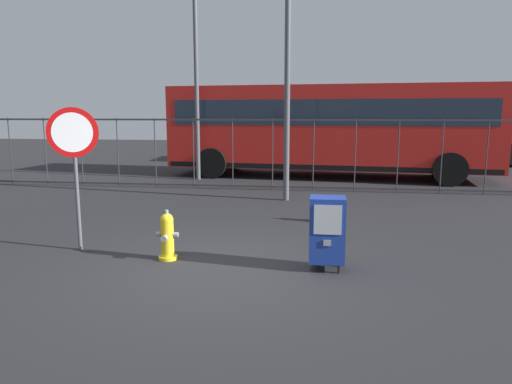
{
  "coord_description": "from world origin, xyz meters",
  "views": [
    {
      "loc": [
        1.29,
        -6.13,
        2.15
      ],
      "look_at": [
        0.3,
        1.2,
        0.9
      ],
      "focal_mm": 33.15,
      "sensor_mm": 36.0,
      "label": 1
    }
  ],
  "objects_px": {
    "traffic_cone": "(323,209)",
    "street_light_near_right": "(288,25)",
    "street_light_near_left": "(196,57)",
    "stop_sign": "(74,149)",
    "newspaper_box_primary": "(327,229)",
    "bus_far": "(416,123)",
    "fire_hydrant": "(167,236)",
    "bus_near": "(329,126)"
  },
  "relations": [
    {
      "from": "traffic_cone",
      "to": "street_light_near_right",
      "type": "distance_m",
      "value": 4.6
    },
    {
      "from": "street_light_near_left",
      "to": "stop_sign",
      "type": "bearing_deg",
      "value": -88.89
    },
    {
      "from": "newspaper_box_primary",
      "to": "street_light_near_right",
      "type": "relative_size",
      "value": 0.14
    },
    {
      "from": "street_light_near_left",
      "to": "bus_far",
      "type": "bearing_deg",
      "value": 37.19
    },
    {
      "from": "stop_sign",
      "to": "traffic_cone",
      "type": "bearing_deg",
      "value": 33.17
    },
    {
      "from": "newspaper_box_primary",
      "to": "traffic_cone",
      "type": "relative_size",
      "value": 1.92
    },
    {
      "from": "fire_hydrant",
      "to": "bus_far",
      "type": "distance_m",
      "value": 15.66
    },
    {
      "from": "bus_near",
      "to": "street_light_near_right",
      "type": "xyz_separation_m",
      "value": [
        -1.08,
        -4.49,
        2.47
      ]
    },
    {
      "from": "fire_hydrant",
      "to": "newspaper_box_primary",
      "type": "bearing_deg",
      "value": -3.79
    },
    {
      "from": "newspaper_box_primary",
      "to": "street_light_near_left",
      "type": "bearing_deg",
      "value": 115.37
    },
    {
      "from": "newspaper_box_primary",
      "to": "stop_sign",
      "type": "height_order",
      "value": "stop_sign"
    },
    {
      "from": "bus_near",
      "to": "bus_far",
      "type": "bearing_deg",
      "value": 57.96
    },
    {
      "from": "stop_sign",
      "to": "street_light_near_left",
      "type": "distance_m",
      "value": 8.33
    },
    {
      "from": "fire_hydrant",
      "to": "street_light_near_left",
      "type": "relative_size",
      "value": 0.11
    },
    {
      "from": "fire_hydrant",
      "to": "bus_near",
      "type": "height_order",
      "value": "bus_near"
    },
    {
      "from": "stop_sign",
      "to": "bus_near",
      "type": "distance_m",
      "value": 10.05
    },
    {
      "from": "stop_sign",
      "to": "bus_far",
      "type": "relative_size",
      "value": 0.21
    },
    {
      "from": "fire_hydrant",
      "to": "traffic_cone",
      "type": "distance_m",
      "value": 3.6
    },
    {
      "from": "newspaper_box_primary",
      "to": "bus_near",
      "type": "xyz_separation_m",
      "value": [
        0.15,
        9.66,
        1.14
      ]
    },
    {
      "from": "newspaper_box_primary",
      "to": "bus_far",
      "type": "xyz_separation_m",
      "value": [
        3.9,
        14.46,
        1.14
      ]
    },
    {
      "from": "newspaper_box_primary",
      "to": "street_light_near_left",
      "type": "height_order",
      "value": "street_light_near_left"
    },
    {
      "from": "street_light_near_right",
      "to": "traffic_cone",
      "type": "bearing_deg",
      "value": -68.34
    },
    {
      "from": "street_light_near_right",
      "to": "bus_near",
      "type": "bearing_deg",
      "value": 76.46
    },
    {
      "from": "stop_sign",
      "to": "traffic_cone",
      "type": "height_order",
      "value": "stop_sign"
    },
    {
      "from": "bus_near",
      "to": "bus_far",
      "type": "relative_size",
      "value": 1.0
    },
    {
      "from": "street_light_near_right",
      "to": "newspaper_box_primary",
      "type": "bearing_deg",
      "value": -79.85
    },
    {
      "from": "street_light_near_left",
      "to": "street_light_near_right",
      "type": "height_order",
      "value": "street_light_near_right"
    },
    {
      "from": "bus_near",
      "to": "bus_far",
      "type": "xyz_separation_m",
      "value": [
        3.75,
        4.8,
        0.0
      ]
    },
    {
      "from": "stop_sign",
      "to": "street_light_near_right",
      "type": "height_order",
      "value": "street_light_near_right"
    },
    {
      "from": "fire_hydrant",
      "to": "street_light_near_right",
      "type": "xyz_separation_m",
      "value": [
        1.4,
        5.02,
        3.82
      ]
    },
    {
      "from": "bus_far",
      "to": "street_light_near_right",
      "type": "relative_size",
      "value": 1.48
    },
    {
      "from": "bus_near",
      "to": "street_light_near_left",
      "type": "relative_size",
      "value": 1.63
    },
    {
      "from": "stop_sign",
      "to": "bus_near",
      "type": "height_order",
      "value": "bus_near"
    },
    {
      "from": "newspaper_box_primary",
      "to": "traffic_cone",
      "type": "distance_m",
      "value": 2.95
    },
    {
      "from": "newspaper_box_primary",
      "to": "street_light_near_right",
      "type": "height_order",
      "value": "street_light_near_right"
    },
    {
      "from": "stop_sign",
      "to": "street_light_near_left",
      "type": "relative_size",
      "value": 0.34
    },
    {
      "from": "traffic_cone",
      "to": "bus_far",
      "type": "distance_m",
      "value": 12.27
    },
    {
      "from": "bus_far",
      "to": "fire_hydrant",
      "type": "bearing_deg",
      "value": -117.91
    },
    {
      "from": "newspaper_box_primary",
      "to": "street_light_near_left",
      "type": "distance_m",
      "value": 9.91
    },
    {
      "from": "stop_sign",
      "to": "bus_near",
      "type": "bearing_deg",
      "value": 66.5
    },
    {
      "from": "newspaper_box_primary",
      "to": "fire_hydrant",
      "type": "bearing_deg",
      "value": 176.21
    },
    {
      "from": "fire_hydrant",
      "to": "street_light_near_right",
      "type": "relative_size",
      "value": 0.1
    }
  ]
}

